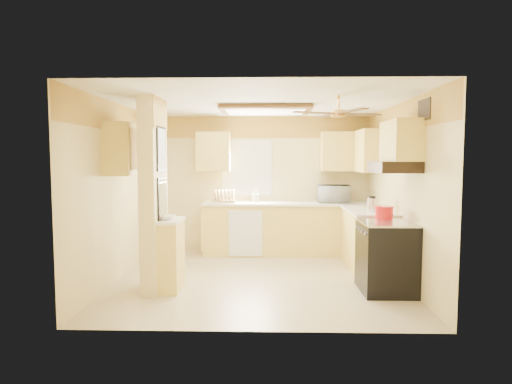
{
  "coord_description": "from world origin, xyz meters",
  "views": [
    {
      "loc": [
        0.13,
        -6.04,
        1.73
      ],
      "look_at": [
        -0.04,
        0.35,
        1.22
      ],
      "focal_mm": 30.0,
      "sensor_mm": 36.0,
      "label": 1
    }
  ],
  "objects_px": {
    "stove": "(386,256)",
    "kettle": "(372,204)",
    "microwave": "(334,194)",
    "bowl": "(166,217)",
    "dutch_oven": "(384,212)"
  },
  "relations": [
    {
      "from": "stove",
      "to": "kettle",
      "type": "distance_m",
      "value": 1.07
    },
    {
      "from": "bowl",
      "to": "dutch_oven",
      "type": "distance_m",
      "value": 2.91
    },
    {
      "from": "bowl",
      "to": "dutch_oven",
      "type": "relative_size",
      "value": 0.91
    },
    {
      "from": "bowl",
      "to": "dutch_oven",
      "type": "bearing_deg",
      "value": 6.66
    },
    {
      "from": "stove",
      "to": "microwave",
      "type": "xyz_separation_m",
      "value": [
        -0.35,
        2.18,
        0.63
      ]
    },
    {
      "from": "microwave",
      "to": "kettle",
      "type": "bearing_deg",
      "value": 106.25
    },
    {
      "from": "stove",
      "to": "dutch_oven",
      "type": "distance_m",
      "value": 0.61
    },
    {
      "from": "microwave",
      "to": "kettle",
      "type": "height_order",
      "value": "microwave"
    },
    {
      "from": "dutch_oven",
      "to": "kettle",
      "type": "xyz_separation_m",
      "value": [
        -0.01,
        0.62,
        0.04
      ]
    },
    {
      "from": "dutch_oven",
      "to": "bowl",
      "type": "bearing_deg",
      "value": -173.34
    },
    {
      "from": "stove",
      "to": "kettle",
      "type": "height_order",
      "value": "kettle"
    },
    {
      "from": "stove",
      "to": "microwave",
      "type": "distance_m",
      "value": 2.3
    },
    {
      "from": "microwave",
      "to": "dutch_oven",
      "type": "height_order",
      "value": "microwave"
    },
    {
      "from": "stove",
      "to": "bowl",
      "type": "distance_m",
      "value": 2.89
    },
    {
      "from": "bowl",
      "to": "microwave",
      "type": "bearing_deg",
      "value": 41.8
    }
  ]
}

